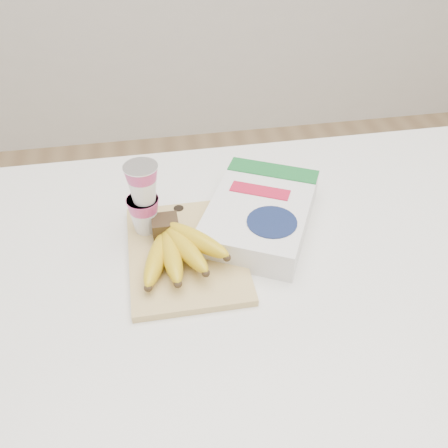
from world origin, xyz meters
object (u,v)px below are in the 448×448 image
Objects in this scene: bananas at (176,248)px; yogurt_stack at (143,197)px; cutting_board at (186,253)px; table at (257,389)px; cereal_box at (260,214)px.

bananas is 1.23× the size of yogurt_stack.
cutting_board is 1.96× the size of yogurt_stack.
yogurt_stack reaches higher than cutting_board.
table is at bearing -10.33° from cutting_board.
yogurt_stack is (-0.05, 0.09, 0.05)m from bananas.
yogurt_stack is (-0.21, 0.10, 0.53)m from table.
yogurt_stack is 0.23m from cereal_box.
cereal_box is at bearing 25.40° from bananas.
bananas is at bearing -134.35° from cutting_board.
yogurt_stack reaches higher than bananas.
cutting_board is 0.17m from cereal_box.
yogurt_stack reaches higher than cereal_box.
cutting_board is at bearing -47.25° from yogurt_stack.
cutting_board reaches higher than table.
table is 3.63× the size of cereal_box.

